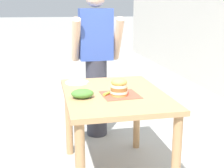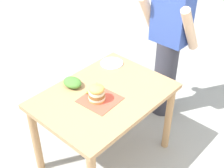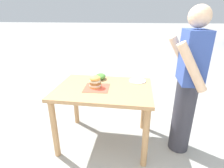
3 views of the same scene
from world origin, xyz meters
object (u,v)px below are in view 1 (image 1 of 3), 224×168
object	(u,v)px
sandwich	(119,87)
side_salad	(82,94)
side_plate_with_forks	(77,82)
diner_across_table	(96,61)
patio_table	(114,107)
pickle_spear	(106,94)

from	to	relation	value
sandwich	side_salad	size ratio (longest dim) A/B	1.01
side_plate_with_forks	diner_across_table	bearing A→B (deg)	63.17
diner_across_table	patio_table	bearing A→B (deg)	-90.23
patio_table	pickle_spear	size ratio (longest dim) A/B	15.97
sandwich	pickle_spear	size ratio (longest dim) A/B	2.52
patio_table	sandwich	size ratio (longest dim) A/B	6.35
side_plate_with_forks	diner_across_table	world-z (taller)	diner_across_table
patio_table	diner_across_table	size ratio (longest dim) A/B	0.68
sandwich	pickle_spear	distance (m)	0.12
pickle_spear	side_salad	world-z (taller)	side_salad
pickle_spear	diner_across_table	world-z (taller)	diner_across_table
side_plate_with_forks	diner_across_table	distance (m)	0.63
pickle_spear	side_plate_with_forks	bearing A→B (deg)	112.04
side_plate_with_forks	patio_table	bearing A→B (deg)	-55.34
sandwich	side_plate_with_forks	size ratio (longest dim) A/B	0.82
side_plate_with_forks	side_salad	world-z (taller)	side_salad
side_plate_with_forks	side_salad	size ratio (longest dim) A/B	1.22
side_plate_with_forks	diner_across_table	size ratio (longest dim) A/B	0.13
pickle_spear	patio_table	bearing A→B (deg)	42.27
patio_table	diner_across_table	distance (m)	0.98
patio_table	side_salad	xyz separation A→B (m)	(-0.28, -0.10, 0.16)
pickle_spear	side_salad	xyz separation A→B (m)	(-0.20, -0.03, 0.02)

